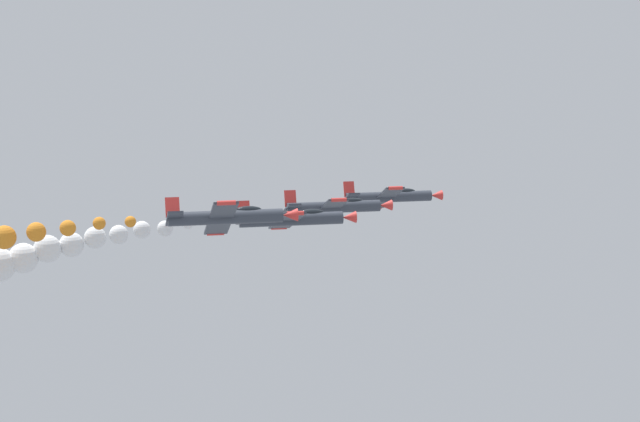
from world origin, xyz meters
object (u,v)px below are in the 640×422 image
airplane_right_inner (293,219)px  airplane_left_outer (228,217)px  airplane_left_inner (335,207)px  airplane_lead (390,197)px

airplane_right_inner → airplane_left_outer: 10.59m
airplane_right_inner → airplane_left_outer: size_ratio=1.00×
airplane_left_inner → airplane_right_inner: bearing=-30.8°
airplane_left_inner → airplane_right_inner: size_ratio=1.00×
airplane_lead → airplane_left_inner: 11.23m
airplane_lead → airplane_left_outer: size_ratio=1.00×
airplane_lead → airplane_right_inner: bearing=-36.5°
airplane_left_outer → airplane_lead: bearing=142.7°
airplane_right_inner → airplane_left_outer: airplane_left_outer is taller
airplane_left_inner → airplane_right_inner: 11.10m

